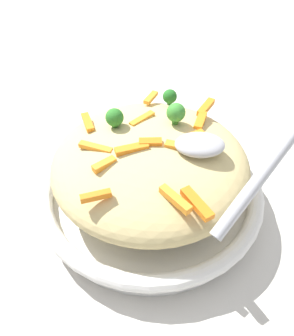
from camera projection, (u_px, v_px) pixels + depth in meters
ground_plane at (147, 203)px, 0.47m from camera, size 2.40×2.40×0.00m
serving_bowl at (147, 191)px, 0.45m from camera, size 0.29×0.29×0.04m
pasta_mound at (147, 163)px, 0.41m from camera, size 0.24×0.24×0.07m
carrot_piece_0 at (92, 196)px, 0.33m from camera, size 0.03×0.02×0.01m
carrot_piece_1 at (84, 122)px, 0.42m from camera, size 0.02×0.04×0.01m
carrot_piece_2 at (128, 149)px, 0.38m from camera, size 0.04×0.02×0.01m
carrot_piece_3 at (101, 164)px, 0.36m from camera, size 0.03×0.02×0.01m
carrot_piece_4 at (178, 147)px, 0.38m from camera, size 0.04×0.02×0.01m
carrot_piece_5 at (197, 121)px, 0.42m from camera, size 0.02×0.04×0.01m
carrot_piece_6 at (149, 98)px, 0.46m from camera, size 0.02×0.03×0.01m
carrot_piece_7 at (193, 203)px, 0.33m from camera, size 0.03×0.04×0.01m
carrot_piece_8 at (145, 143)px, 0.38m from camera, size 0.03×0.01×0.01m
carrot_piece_9 at (171, 199)px, 0.33m from camera, size 0.03×0.04×0.01m
carrot_piece_10 at (92, 148)px, 0.39m from camera, size 0.04×0.02×0.01m
carrot_piece_11 at (191, 136)px, 0.40m from camera, size 0.03×0.02×0.01m
carrot_piece_12 at (139, 119)px, 0.42m from camera, size 0.03×0.03×0.01m
carrot_piece_13 at (203, 107)px, 0.44m from camera, size 0.03×0.04×0.01m
broccoli_floret_0 at (173, 113)px, 0.41m from camera, size 0.02×0.02×0.03m
broccoli_floret_1 at (111, 118)px, 0.40m from camera, size 0.02×0.02×0.03m
broccoli_floret_2 at (167, 97)px, 0.45m from camera, size 0.02×0.02×0.02m
serving_spoon at (225, 146)px, 0.34m from camera, size 0.16×0.15×0.11m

